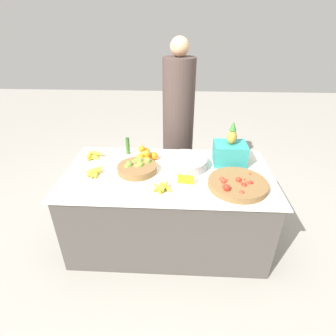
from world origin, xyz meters
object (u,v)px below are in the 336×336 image
produce_crate (230,152)px  vendor_person (178,128)px  lime_bowl (137,168)px  tomato_basket (237,184)px  metal_bowl (186,163)px  price_sign (186,179)px

produce_crate → vendor_person: vendor_person is taller
lime_bowl → tomato_basket: size_ratio=0.73×
lime_bowl → produce_crate: 0.84m
lime_bowl → metal_bowl: bearing=12.2°
price_sign → metal_bowl: bearing=98.3°
metal_bowl → price_sign: bearing=-90.1°
tomato_basket → vendor_person: vendor_person is taller
tomato_basket → metal_bowl: 0.50m
produce_crate → vendor_person: (-0.48, 0.67, -0.04)m
price_sign → produce_crate: 0.55m
tomato_basket → price_sign: size_ratio=3.46×
metal_bowl → price_sign: size_ratio=2.82×
lime_bowl → metal_bowl: (0.42, 0.09, 0.01)m
produce_crate → metal_bowl: bearing=-166.3°
produce_crate → tomato_basket: bearing=-89.0°
metal_bowl → produce_crate: produce_crate is taller
lime_bowl → price_sign: 0.46m
produce_crate → vendor_person: bearing=125.3°
tomato_basket → produce_crate: size_ratio=1.15×
lime_bowl → produce_crate: (0.82, 0.19, 0.08)m
price_sign → produce_crate: (0.40, 0.37, 0.07)m
price_sign → vendor_person: vendor_person is taller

